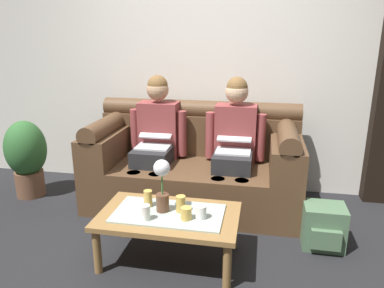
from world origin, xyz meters
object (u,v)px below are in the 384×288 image
Objects in this scene: couch at (194,166)px; person_right at (234,140)px; cup_far_right at (186,213)px; flower_vase at (162,182)px; cup_far_left at (181,204)px; potted_plant at (26,155)px; cup_near_left at (148,198)px; cup_far_center at (146,213)px; coffee_table at (169,219)px; backpack_right at (323,227)px; person_left at (156,136)px; cup_near_right at (201,212)px.

couch is 1.60× the size of person_right.
flower_vase is at bearing 154.98° from cup_far_right.
cup_far_left is 0.12m from cup_far_right.
potted_plant reaches higher than flower_vase.
cup_near_left is 1.14× the size of cup_far_center.
couch is at bearing 87.15° from flower_vase.
cup_near_left reaches higher than coffee_table.
backpack_right is (1.12, -0.58, -0.21)m from couch.
cup_near_left is (-0.12, 0.05, -0.16)m from flower_vase.
couch is 16.72× the size of cup_far_left.
cup_far_center is (0.25, -1.11, -0.23)m from person_left.
backpack_right is at bearing 26.34° from cup_near_right.
flower_vase is at bearing -173.30° from cup_far_left.
cup_far_center is at bearing -116.95° from flower_vase.
cup_near_left is 1.41× the size of cup_far_right.
potted_plant is at bearing 153.81° from flower_vase.
backpack_right is at bearing -27.48° from couch.
cup_near_left is at bearing 171.79° from cup_far_left.
cup_near_right is 0.86× the size of cup_far_center.
couch is at bearing 103.11° from cup_near_right.
flower_vase is at bearing -71.30° from person_left.
cup_far_center is at bearing -96.38° from couch.
couch is 0.47m from person_right.
cup_far_left is (0.13, 0.02, -0.16)m from flower_vase.
backpack_right is (1.12, 0.40, -0.16)m from coffee_table.
cup_far_center is (-0.08, -0.15, -0.17)m from flower_vase.
potted_plant is at bearing 153.95° from coffee_table.
couch reaches higher than backpack_right.
person_left is 3.63× the size of backpack_right.
flower_vase is 0.34m from cup_near_right.
potted_plant is (-1.82, 0.89, 0.01)m from cup_far_right.
backpack_right is (1.17, 0.38, -0.43)m from flower_vase.
coffee_table is at bearing -110.86° from person_right.
cup_far_right is (0.06, -0.10, -0.02)m from cup_far_left.
couch reaches higher than cup_far_right.
cup_far_left reaches higher than coffee_table.
cup_near_right is at bearing 18.36° from cup_far_right.
flower_vase reaches higher than cup_far_center.
couch is 16.09× the size of cup_near_left.
flower_vase is 3.27× the size of cup_far_left.
backpack_right is (1.50, -0.58, -0.49)m from person_left.
cup_near_left is (-0.17, 0.07, 0.11)m from coffee_table.
flower_vase is (-0.05, 0.02, 0.27)m from coffee_table.
person_right is 1.05m from cup_near_right.
cup_far_left reaches higher than cup_far_center.
cup_near_left is at bearing -100.66° from couch.
person_left reaches higher than couch.
cup_far_center is 1.38m from backpack_right.
cup_near_left is 0.36× the size of backpack_right.
cup_far_left is (0.25, -0.04, -0.00)m from cup_near_left.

